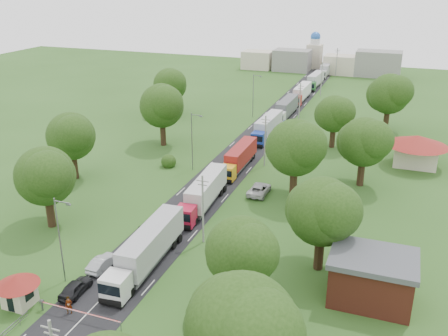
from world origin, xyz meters
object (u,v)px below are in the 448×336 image
at_px(pedestrian_near, 69,305).
at_px(car_lane_front, 76,288).
at_px(boom_barrier, 68,310).
at_px(info_sign, 283,127).
at_px(car_lane_mid, 103,263).
at_px(truck_0, 147,249).
at_px(guard_booth, 18,287).

bearing_deg(pedestrian_near, car_lane_front, 87.82).
relative_size(boom_barrier, info_sign, 2.25).
bearing_deg(boom_barrier, car_lane_mid, 100.85).
distance_m(info_sign, car_lane_front, 57.15).
bearing_deg(car_lane_mid, pedestrian_near, 102.74).
relative_size(car_lane_front, pedestrian_near, 2.33).
distance_m(truck_0, pedestrian_near, 10.83).
bearing_deg(info_sign, guard_booth, -101.68).
bearing_deg(car_lane_mid, car_lane_front, 93.14).
bearing_deg(car_lane_mid, guard_booth, 67.04).
relative_size(guard_booth, info_sign, 1.07).
height_order(guard_booth, truck_0, truck_0).
distance_m(info_sign, car_lane_mid, 52.13).
bearing_deg(boom_barrier, guard_booth, -179.99).
distance_m(car_lane_front, pedestrian_near, 3.29).
xyz_separation_m(info_sign, car_lane_mid, (-8.20, -51.43, -2.27)).
distance_m(guard_booth, truck_0, 13.90).
bearing_deg(car_lane_front, pedestrian_near, 112.92).
height_order(guard_booth, car_lane_front, guard_booth).
bearing_deg(car_lane_front, guard_booth, 38.02).
xyz_separation_m(truck_0, pedestrian_near, (-3.27, -10.23, -1.36)).
bearing_deg(guard_booth, info_sign, 78.32).
xyz_separation_m(guard_booth, truck_0, (8.84, 10.73, 0.15)).
distance_m(boom_barrier, guard_booth, 5.98).
xyz_separation_m(info_sign, pedestrian_near, (-6.83, -59.50, -2.05)).
distance_m(guard_booth, pedestrian_near, 5.72).
xyz_separation_m(guard_booth, car_lane_front, (4.20, 3.49, -1.41)).
distance_m(info_sign, pedestrian_near, 59.93).
bearing_deg(pedestrian_near, boom_barrier, -87.79).
xyz_separation_m(truck_0, car_lane_mid, (-4.64, -2.16, -1.58)).
bearing_deg(info_sign, car_lane_front, -98.26).
bearing_deg(info_sign, boom_barrier, -96.24).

